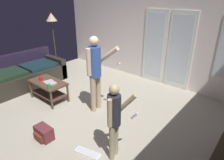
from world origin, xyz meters
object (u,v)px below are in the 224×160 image
(loose_keyboard, at_px, (88,153))
(floor_lamp, at_px, (52,21))
(coffee_table, at_px, (48,87))
(laptop_closed, at_px, (50,83))
(leather_couch, at_px, (23,75))
(person_child, at_px, (115,116))
(cup_near_edge, at_px, (41,78))
(cup_by_laptop, at_px, (49,86))
(backpack, at_px, (44,133))
(person_adult, at_px, (95,68))
(tv_remote_black, at_px, (40,77))

(loose_keyboard, bearing_deg, floor_lamp, 150.65)
(coffee_table, height_order, laptop_closed, laptop_closed)
(leather_couch, xyz_separation_m, floor_lamp, (-0.36, 1.35, 1.28))
(leather_couch, height_order, coffee_table, leather_couch)
(coffee_table, relative_size, floor_lamp, 0.51)
(leather_couch, height_order, floor_lamp, floor_lamp)
(person_child, height_order, laptop_closed, person_child)
(cup_near_edge, xyz_separation_m, cup_by_laptop, (0.52, -0.12, -0.00))
(loose_keyboard, bearing_deg, leather_couch, 168.22)
(coffee_table, xyz_separation_m, cup_by_laptop, (0.34, -0.18, 0.18))
(backpack, relative_size, cup_near_edge, 3.35)
(coffee_table, height_order, floor_lamp, floor_lamp)
(person_adult, relative_size, floor_lamp, 0.89)
(person_adult, xyz_separation_m, cup_by_laptop, (-0.84, -0.60, -0.45))
(coffee_table, relative_size, laptop_closed, 3.03)
(cup_by_laptop, bearing_deg, coffee_table, 151.28)
(backpack, bearing_deg, cup_by_laptop, 138.69)
(backpack, distance_m, laptop_closed, 1.41)
(backpack, height_order, tv_remote_black, tv_remote_black)
(laptop_closed, bearing_deg, cup_near_edge, -160.66)
(cup_near_edge, xyz_separation_m, tv_remote_black, (-0.17, 0.08, -0.04))
(loose_keyboard, relative_size, cup_by_laptop, 4.60)
(person_adult, xyz_separation_m, loose_keyboard, (0.81, -1.06, -0.96))
(leather_couch, relative_size, person_adult, 1.32)
(backpack, relative_size, cup_by_laptop, 3.50)
(person_child, relative_size, tv_remote_black, 7.35)
(laptop_closed, bearing_deg, person_child, -1.01)
(leather_couch, bearing_deg, cup_by_laptop, -7.65)
(person_child, bearing_deg, cup_near_edge, 172.10)
(cup_near_edge, bearing_deg, cup_by_laptop, -13.45)
(leather_couch, bearing_deg, loose_keyboard, -11.78)
(person_adult, xyz_separation_m, laptop_closed, (-1.07, -0.42, -0.49))
(cup_near_edge, distance_m, cup_by_laptop, 0.53)
(loose_keyboard, distance_m, cup_near_edge, 2.30)
(coffee_table, bearing_deg, person_adult, 19.31)
(cup_by_laptop, bearing_deg, tv_remote_black, 163.39)
(coffee_table, distance_m, cup_by_laptop, 0.42)
(floor_lamp, distance_m, cup_by_laptop, 2.70)
(backpack, bearing_deg, coffee_table, 142.00)
(person_child, relative_size, laptop_closed, 4.09)
(floor_lamp, distance_m, backpack, 3.85)
(leather_couch, bearing_deg, floor_lamp, 104.92)
(leather_couch, height_order, loose_keyboard, leather_couch)
(person_child, bearing_deg, coffee_table, 170.06)
(person_child, xyz_separation_m, cup_by_laptop, (-2.02, 0.23, -0.23))
(leather_couch, relative_size, floor_lamp, 1.17)
(person_adult, relative_size, laptop_closed, 5.31)
(leather_couch, xyz_separation_m, loose_keyboard, (3.23, -0.67, -0.28))
(backpack, bearing_deg, cup_near_edge, 147.81)
(backpack, xyz_separation_m, cup_by_laptop, (-0.81, 0.71, 0.40))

